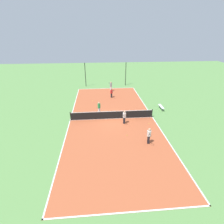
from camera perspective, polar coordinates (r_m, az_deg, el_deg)
name	(u,v)px	position (r m, az deg, el deg)	size (l,w,h in m)	color
ground_plane	(112,119)	(21.16, 0.00, -2.20)	(80.00, 80.00, 0.00)	#60934C
court_surface	(112,119)	(21.15, 0.00, -2.18)	(10.10, 24.18, 0.02)	#B75633
tennis_net	(112,115)	(20.91, 0.00, -0.86)	(9.90, 0.10, 1.04)	black
bench	(161,107)	(24.41, 15.76, 1.69)	(0.36, 1.61, 0.45)	silver
player_near_white	(124,116)	(19.73, 4.05, -1.43)	(0.64, 0.99, 1.57)	black
player_baseline_gray	(111,86)	(30.60, -0.37, 8.60)	(0.69, 0.99, 1.67)	white
player_far_white	(149,135)	(16.65, 11.98, -7.32)	(0.51, 0.98, 1.62)	black
player_coach_red	(111,93)	(27.54, -0.18, 6.35)	(0.47, 0.97, 1.43)	black
player_far_green	(99,107)	(22.13, -4.25, 1.64)	(0.48, 0.48, 1.58)	white
tennis_ball_far_baseline	(127,135)	(17.95, 4.90, -7.56)	(0.07, 0.07, 0.07)	#CCE033
tennis_ball_near_net	(93,101)	(26.55, -6.32, 3.67)	(0.07, 0.07, 0.07)	#CCE033
tennis_ball_left_sideline	(149,124)	(20.40, 11.93, -3.74)	(0.07, 0.07, 0.07)	#CCE033
fence_post_back_left	(85,75)	(33.47, -8.70, 11.91)	(0.12, 0.12, 4.38)	black
fence_post_back_right	(126,74)	(33.83, 4.49, 12.26)	(0.12, 0.12, 4.38)	black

